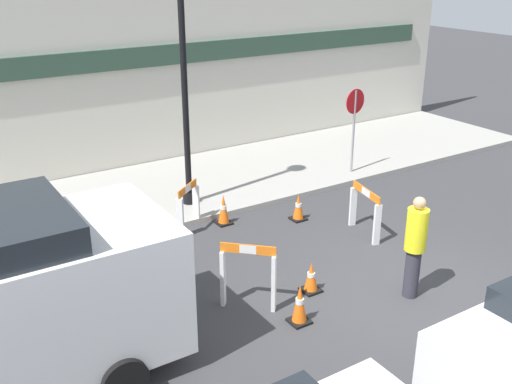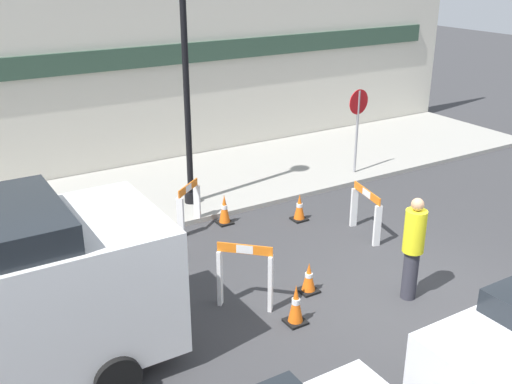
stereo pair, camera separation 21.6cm
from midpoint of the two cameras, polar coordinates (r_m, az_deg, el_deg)
ground_plane at (r=10.00m, az=15.79°, el=-10.07°), size 60.00×60.00×0.00m
sidewalk_slab at (r=14.57m, az=-2.66°, el=1.33°), size 18.00×3.86×0.10m
storefront_facade at (r=15.62m, az=-6.49°, el=12.88°), size 18.00×0.22×5.50m
streetlamp_post at (r=12.22m, az=-6.27°, el=12.97°), size 0.44×0.44×4.94m
stop_sign at (r=14.63m, az=10.09°, el=7.01°), size 0.60×0.08×2.06m
barricade_0 at (r=11.74m, az=10.92°, el=-1.71°), size 0.34×1.00×0.96m
barricade_1 at (r=11.87m, az=-5.90°, el=-1.28°), size 0.70×0.58×0.96m
barricade_2 at (r=9.22m, az=-0.38°, el=-7.82°), size 0.71×0.69×1.09m
traffic_cone_0 at (r=12.34m, az=4.66°, el=-1.51°), size 0.30×0.30×0.57m
traffic_cone_1 at (r=9.02m, az=4.51°, el=-10.67°), size 0.30×0.30×0.64m
traffic_cone_2 at (r=12.14m, az=-2.52°, el=-1.70°), size 0.30×0.30×0.64m
traffic_cone_3 at (r=10.88m, az=-8.54°, el=-4.57°), size 0.30×0.30×0.73m
traffic_cone_4 at (r=9.83m, az=5.68°, el=-8.16°), size 0.30×0.30×0.53m
person_worker at (r=9.65m, az=15.36°, el=-4.94°), size 0.43×0.43×1.72m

